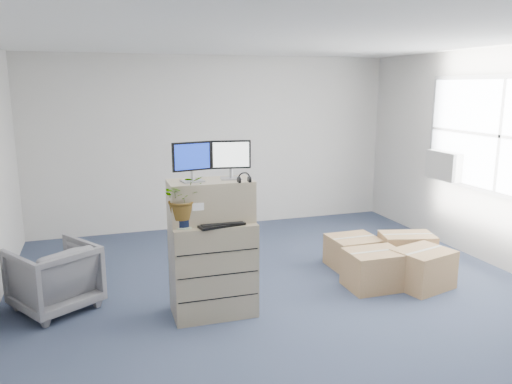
# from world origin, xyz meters

# --- Properties ---
(ground) EXTENTS (7.00, 7.00, 0.00)m
(ground) POSITION_xyz_m (0.00, 0.00, 0.00)
(ground) COLOR #29374B
(ground) RESTS_ON ground
(wall_back) EXTENTS (6.00, 0.02, 2.80)m
(wall_back) POSITION_xyz_m (0.00, 3.51, 1.40)
(wall_back) COLOR #BAB7B1
(wall_back) RESTS_ON ground
(window) EXTENTS (0.07, 2.72, 1.52)m
(window) POSITION_xyz_m (2.96, 0.50, 1.70)
(window) COLOR gray
(window) RESTS_ON wall_right
(ac_unit) EXTENTS (0.24, 0.60, 0.40)m
(ac_unit) POSITION_xyz_m (2.87, 1.40, 1.20)
(ac_unit) COLOR silver
(ac_unit) RESTS_ON wall_right
(filing_cabinet_lower) EXTENTS (0.85, 0.52, 0.98)m
(filing_cabinet_lower) POSITION_xyz_m (-0.83, 0.26, 0.49)
(filing_cabinet_lower) COLOR tan
(filing_cabinet_lower) RESTS_ON ground
(filing_cabinet_upper) EXTENTS (0.84, 0.43, 0.42)m
(filing_cabinet_upper) POSITION_xyz_m (-0.83, 0.31, 1.19)
(filing_cabinet_upper) COLOR tan
(filing_cabinet_upper) RESTS_ON filing_cabinet_lower
(monitor_left) EXTENTS (0.40, 0.19, 0.39)m
(monitor_left) POSITION_xyz_m (-1.01, 0.29, 1.62)
(monitor_left) COLOR #99999E
(monitor_left) RESTS_ON filing_cabinet_upper
(monitor_right) EXTENTS (0.40, 0.18, 0.39)m
(monitor_right) POSITION_xyz_m (-0.61, 0.31, 1.62)
(monitor_right) COLOR #99999E
(monitor_right) RESTS_ON filing_cabinet_upper
(headphones) EXTENTS (0.13, 0.02, 0.13)m
(headphones) POSITION_xyz_m (-0.53, 0.12, 1.43)
(headphones) COLOR black
(headphones) RESTS_ON filing_cabinet_upper
(keyboard) EXTENTS (0.49, 0.28, 0.02)m
(keyboard) POSITION_xyz_m (-0.78, 0.11, 0.99)
(keyboard) COLOR black
(keyboard) RESTS_ON filing_cabinet_lower
(mouse) EXTENTS (0.09, 0.07, 0.03)m
(mouse) POSITION_xyz_m (-0.51, 0.18, 0.99)
(mouse) COLOR silver
(mouse) RESTS_ON filing_cabinet_lower
(water_bottle) EXTENTS (0.07, 0.07, 0.25)m
(water_bottle) POSITION_xyz_m (-0.76, 0.32, 1.10)
(water_bottle) COLOR #93959B
(water_bottle) RESTS_ON filing_cabinet_lower
(phone_dock) EXTENTS (0.06, 0.05, 0.14)m
(phone_dock) POSITION_xyz_m (-0.87, 0.30, 1.03)
(phone_dock) COLOR silver
(phone_dock) RESTS_ON filing_cabinet_lower
(external_drive) EXTENTS (0.17, 0.14, 0.05)m
(external_drive) POSITION_xyz_m (-0.47, 0.41, 1.00)
(external_drive) COLOR black
(external_drive) RESTS_ON filing_cabinet_lower
(tissue_box) EXTENTS (0.22, 0.15, 0.08)m
(tissue_box) POSITION_xyz_m (-0.49, 0.37, 1.07)
(tissue_box) COLOR #3D98D0
(tissue_box) RESTS_ON external_drive
(potted_plant) EXTENTS (0.50, 0.52, 0.41)m
(potted_plant) POSITION_xyz_m (-1.14, 0.17, 1.21)
(potted_plant) COLOR #8FA887
(potted_plant) RESTS_ON filing_cabinet_lower
(office_chair) EXTENTS (1.01, 1.00, 0.77)m
(office_chair) POSITION_xyz_m (-2.40, 0.87, 0.39)
(office_chair) COLOR slate
(office_chair) RESTS_ON ground
(cardboard_boxes) EXTENTS (1.41, 1.45, 0.47)m
(cardboard_boxes) POSITION_xyz_m (1.45, 0.54, 0.22)
(cardboard_boxes) COLOR olive
(cardboard_boxes) RESTS_ON ground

